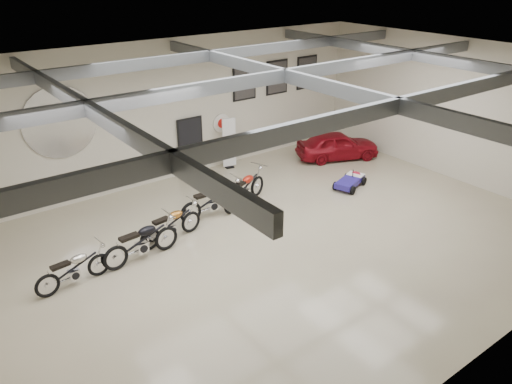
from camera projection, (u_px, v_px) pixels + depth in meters
floor at (281, 241)px, 14.40m from camera, size 16.00×12.00×0.01m
ceiling at (285, 65)px, 12.28m from camera, size 16.00×12.00×0.01m
back_wall at (175, 111)px, 17.70m from camera, size 16.00×0.02×5.00m
right_wall at (457, 111)px, 17.68m from camera, size 0.02×12.00×5.00m
ceiling_beams at (285, 75)px, 12.39m from camera, size 15.80×11.80×0.32m
door at (190, 147)px, 18.54m from camera, size 0.92×0.08×2.10m
logo_plaque at (60, 123)px, 15.36m from camera, size 2.30×0.06×1.16m
poster_left at (244, 83)px, 19.04m from camera, size 1.05×0.08×1.35m
poster_mid at (277, 77)px, 19.91m from camera, size 1.05×0.08×1.35m
poster_right at (307, 72)px, 20.77m from camera, size 1.05×0.08×1.35m
oil_sign at (221, 123)px, 19.03m from camera, size 0.72×0.10×0.72m
banner_stand at (229, 144)px, 19.03m from camera, size 0.56×0.32×1.95m
motorcycle_silver at (73, 269)px, 12.22m from camera, size 1.95×0.79×0.99m
motorcycle_black at (141, 241)px, 13.27m from camera, size 2.22×0.85×1.13m
motorcycle_gold at (171, 224)px, 14.20m from camera, size 2.10×0.90×1.06m
motorcycle_yellow at (212, 200)px, 15.52m from camera, size 2.24×0.71×1.16m
motorcycle_red at (244, 188)px, 16.31m from camera, size 2.31×1.42×1.15m
go_kart at (352, 178)px, 17.74m from camera, size 1.85×1.27×0.61m
vintage_car at (338, 145)px, 20.12m from camera, size 2.52×3.55×1.12m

